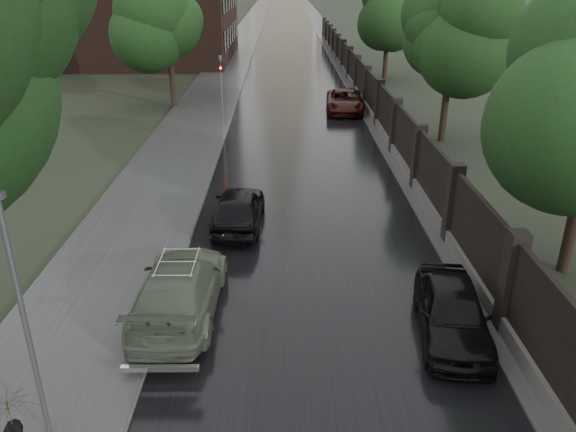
{
  "coord_description": "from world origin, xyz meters",
  "views": [
    {
      "loc": [
        -0.92,
        -6.71,
        8.26
      ],
      "look_at": [
        -0.76,
        8.73,
        1.5
      ],
      "focal_mm": 35.0,
      "sensor_mm": 36.0,
      "label": 1
    }
  ],
  "objects_px": {
    "tree_left_far": "(168,24)",
    "pedestrian_umbrella": "(10,421)",
    "tree_right_b": "(452,44)",
    "lamp_post": "(25,322)",
    "volga_sedan": "(180,288)",
    "car_right_far": "(345,101)",
    "traffic_light": "(222,85)",
    "hatchback_left": "(238,208)",
    "car_right_near": "(452,311)",
    "tree_right_c": "(388,16)"
  },
  "relations": [
    {
      "from": "car_right_near",
      "to": "pedestrian_umbrella",
      "type": "xyz_separation_m",
      "value": [
        -8.35,
        -4.78,
        1.19
      ]
    },
    {
      "from": "tree_right_c",
      "to": "car_right_far",
      "type": "distance_m",
      "value": 12.82
    },
    {
      "from": "volga_sedan",
      "to": "car_right_far",
      "type": "distance_m",
      "value": 23.84
    },
    {
      "from": "traffic_light",
      "to": "volga_sedan",
      "type": "relative_size",
      "value": 0.8
    },
    {
      "from": "car_right_near",
      "to": "car_right_far",
      "type": "distance_m",
      "value": 23.97
    },
    {
      "from": "lamp_post",
      "to": "car_right_near",
      "type": "xyz_separation_m",
      "value": [
        8.6,
        3.28,
        -1.99
      ]
    },
    {
      "from": "tree_left_far",
      "to": "tree_right_c",
      "type": "xyz_separation_m",
      "value": [
        15.5,
        10.0,
        -0.29
      ]
    },
    {
      "from": "tree_right_b",
      "to": "lamp_post",
      "type": "distance_m",
      "value": 24.33
    },
    {
      "from": "traffic_light",
      "to": "hatchback_left",
      "type": "relative_size",
      "value": 0.97
    },
    {
      "from": "tree_right_b",
      "to": "car_right_far",
      "type": "bearing_deg",
      "value": 123.35
    },
    {
      "from": "traffic_light",
      "to": "car_right_near",
      "type": "relative_size",
      "value": 1.0
    },
    {
      "from": "pedestrian_umbrella",
      "to": "car_right_near",
      "type": "bearing_deg",
      "value": 34.99
    },
    {
      "from": "pedestrian_umbrella",
      "to": "hatchback_left",
      "type": "bearing_deg",
      "value": 81.77
    },
    {
      "from": "lamp_post",
      "to": "car_right_near",
      "type": "height_order",
      "value": "lamp_post"
    },
    {
      "from": "lamp_post",
      "to": "hatchback_left",
      "type": "relative_size",
      "value": 1.24
    },
    {
      "from": "lamp_post",
      "to": "traffic_light",
      "type": "height_order",
      "value": "lamp_post"
    },
    {
      "from": "traffic_light",
      "to": "pedestrian_umbrella",
      "type": "distance_m",
      "value": 25.01
    },
    {
      "from": "tree_right_b",
      "to": "lamp_post",
      "type": "height_order",
      "value": "tree_right_b"
    },
    {
      "from": "tree_right_b",
      "to": "volga_sedan",
      "type": "height_order",
      "value": "tree_right_b"
    },
    {
      "from": "tree_right_b",
      "to": "traffic_light",
      "type": "height_order",
      "value": "tree_right_b"
    },
    {
      "from": "tree_right_b",
      "to": "car_right_far",
      "type": "distance_m",
      "value": 9.14
    },
    {
      "from": "tree_right_c",
      "to": "volga_sedan",
      "type": "height_order",
      "value": "tree_right_c"
    },
    {
      "from": "lamp_post",
      "to": "pedestrian_umbrella",
      "type": "relative_size",
      "value": 1.99
    },
    {
      "from": "tree_right_b",
      "to": "volga_sedan",
      "type": "bearing_deg",
      "value": -124.52
    },
    {
      "from": "tree_right_b",
      "to": "volga_sedan",
      "type": "distance_m",
      "value": 20.04
    },
    {
      "from": "lamp_post",
      "to": "car_right_near",
      "type": "bearing_deg",
      "value": 20.91
    },
    {
      "from": "volga_sedan",
      "to": "hatchback_left",
      "type": "relative_size",
      "value": 1.22
    },
    {
      "from": "lamp_post",
      "to": "car_right_near",
      "type": "relative_size",
      "value": 1.28
    },
    {
      "from": "car_right_far",
      "to": "tree_left_far",
      "type": "bearing_deg",
      "value": 177.22
    },
    {
      "from": "tree_left_far",
      "to": "lamp_post",
      "type": "bearing_deg",
      "value": -84.79
    },
    {
      "from": "lamp_post",
      "to": "hatchback_left",
      "type": "distance_m",
      "value": 10.39
    },
    {
      "from": "hatchback_left",
      "to": "car_right_near",
      "type": "height_order",
      "value": "hatchback_left"
    },
    {
      "from": "tree_left_far",
      "to": "tree_right_b",
      "type": "xyz_separation_m",
      "value": [
        15.5,
        -8.0,
        -0.29
      ]
    },
    {
      "from": "tree_left_far",
      "to": "lamp_post",
      "type": "height_order",
      "value": "tree_left_far"
    },
    {
      "from": "traffic_light",
      "to": "car_right_near",
      "type": "height_order",
      "value": "traffic_light"
    },
    {
      "from": "lamp_post",
      "to": "hatchback_left",
      "type": "height_order",
      "value": "lamp_post"
    },
    {
      "from": "car_right_far",
      "to": "pedestrian_umbrella",
      "type": "distance_m",
      "value": 29.92
    },
    {
      "from": "tree_right_c",
      "to": "hatchback_left",
      "type": "relative_size",
      "value": 1.71
    },
    {
      "from": "traffic_light",
      "to": "hatchback_left",
      "type": "distance_m",
      "value": 13.96
    },
    {
      "from": "tree_left_far",
      "to": "traffic_light",
      "type": "distance_m",
      "value": 6.84
    },
    {
      "from": "tree_right_c",
      "to": "hatchback_left",
      "type": "xyz_separation_m",
      "value": [
        -9.96,
        -28.74,
        -4.25
      ]
    },
    {
      "from": "tree_left_far",
      "to": "hatchback_left",
      "type": "bearing_deg",
      "value": -73.53
    },
    {
      "from": "lamp_post",
      "to": "volga_sedan",
      "type": "xyz_separation_m",
      "value": [
        1.8,
        4.36,
        -1.94
      ]
    },
    {
      "from": "tree_right_b",
      "to": "car_right_far",
      "type": "xyz_separation_m",
      "value": [
        -4.44,
        6.75,
        -4.27
      ]
    },
    {
      "from": "tree_right_b",
      "to": "hatchback_left",
      "type": "distance_m",
      "value": 15.25
    },
    {
      "from": "tree_right_b",
      "to": "volga_sedan",
      "type": "xyz_separation_m",
      "value": [
        -11.1,
        -16.14,
        -4.22
      ]
    },
    {
      "from": "tree_right_b",
      "to": "lamp_post",
      "type": "bearing_deg",
      "value": -122.18
    },
    {
      "from": "tree_left_far",
      "to": "tree_right_b",
      "type": "bearing_deg",
      "value": -27.3
    },
    {
      "from": "tree_left_far",
      "to": "pedestrian_umbrella",
      "type": "distance_m",
      "value": 30.32
    },
    {
      "from": "tree_left_far",
      "to": "tree_right_c",
      "type": "bearing_deg",
      "value": 32.83
    }
  ]
}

